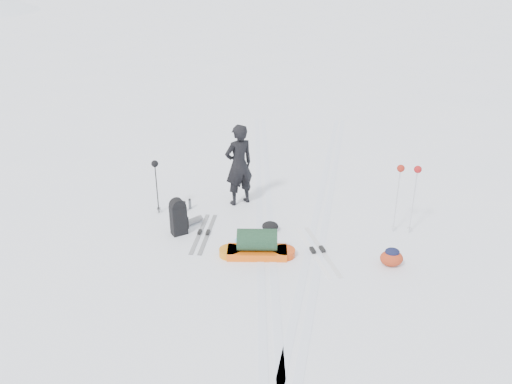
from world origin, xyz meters
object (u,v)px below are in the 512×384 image
pulk_sled (257,246)px  ski_poles_black (155,170)px  expedition_rucksack (180,217)px  skier (239,165)px

pulk_sled → ski_poles_black: (-2.40, 1.78, 0.83)m
expedition_rucksack → ski_poles_black: ski_poles_black is taller
pulk_sled → expedition_rucksack: (-1.69, 0.85, 0.16)m
pulk_sled → ski_poles_black: 3.10m
expedition_rucksack → ski_poles_black: size_ratio=0.68×
skier → expedition_rucksack: (-1.11, -1.57, -0.61)m
ski_poles_black → pulk_sled: bearing=-13.7°
skier → expedition_rucksack: size_ratio=2.24×
pulk_sled → ski_poles_black: bearing=140.9°
skier → pulk_sled: size_ratio=1.29×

